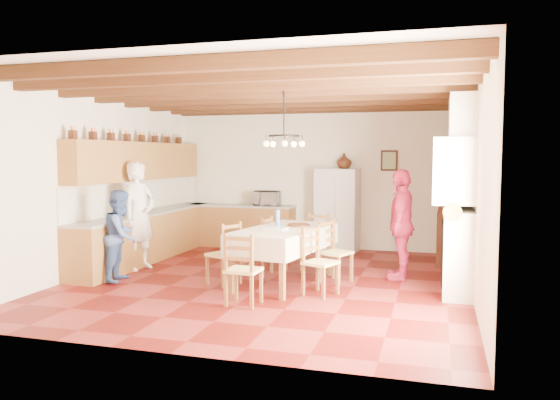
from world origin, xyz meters
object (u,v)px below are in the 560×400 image
object	(u,v)px
chair_left_far	(258,246)
dining_table	(284,234)
refrigerator	(338,210)
chair_end_far	(315,242)
chair_end_near	(244,269)
person_woman_red	(401,224)
hutch	(451,205)
chair_right_near	(321,261)
microwave	(267,198)
chair_left_near	(224,253)
chair_right_far	(336,251)
person_man	(139,216)
person_woman_blue	(121,235)

from	to	relation	value
chair_left_far	dining_table	bearing A→B (deg)	56.61
refrigerator	chair_end_far	bearing A→B (deg)	-86.85
chair_end_near	person_woman_red	world-z (taller)	person_woman_red
chair_left_far	person_woman_red	size ratio (longest dim) A/B	0.55
hutch	chair_end_near	distance (m)	4.60
refrigerator	dining_table	xyz separation A→B (m)	(-0.28, -3.13, -0.07)
chair_left_far	chair_right_near	distance (m)	1.62
refrigerator	chair_right_near	size ratio (longest dim) A/B	1.75
person_woman_red	microwave	world-z (taller)	person_woman_red
chair_left_near	person_woman_red	size ratio (longest dim) A/B	0.55
chair_left_far	person_woman_red	xyz separation A→B (m)	(2.28, 0.33, 0.39)
chair_end_near	chair_end_far	size ratio (longest dim) A/B	1.00
chair_left_near	chair_end_near	size ratio (longest dim) A/B	1.00
chair_right_far	person_woman_red	distance (m)	1.14
chair_left_far	chair_end_near	distance (m)	1.83
chair_left_far	person_man	size ratio (longest dim) A/B	0.52
chair_end_near	chair_end_far	xyz separation A→B (m)	(0.41, 2.44, 0.00)
chair_end_far	person_man	distance (m)	3.05
person_man	chair_right_near	bearing A→B (deg)	-90.21
dining_table	chair_end_near	distance (m)	1.33
chair_left_near	person_man	distance (m)	1.97
chair_right_far	chair_end_far	xyz separation A→B (m)	(-0.52, 0.83, 0.00)
chair_left_far	chair_right_near	size ratio (longest dim) A/B	1.00
chair_end_near	person_woman_red	xyz separation A→B (m)	(1.88, 2.11, 0.39)
refrigerator	microwave	size ratio (longest dim) A/B	3.09
person_woman_red	refrigerator	bearing A→B (deg)	-144.65
refrigerator	chair_right_near	xyz separation A→B (m)	(0.40, -3.65, -0.36)
hutch	chair_left_far	size ratio (longest dim) A/B	2.20
refrigerator	chair_left_near	xyz separation A→B (m)	(-1.14, -3.43, -0.36)
chair_end_far	person_woman_blue	xyz separation A→B (m)	(-2.72, -1.66, 0.23)
dining_table	chair_left_far	distance (m)	0.82
chair_end_far	refrigerator	bearing A→B (deg)	97.64
hutch	chair_right_near	world-z (taller)	hutch
chair_right_far	chair_right_near	bearing A→B (deg)	-161.32
chair_right_near	person_woman_blue	size ratio (longest dim) A/B	0.67
chair_end_near	chair_right_far	bearing A→B (deg)	-117.74
refrigerator	chair_right_far	distance (m)	2.87
chair_right_near	person_woman_red	size ratio (longest dim) A/B	0.55
dining_table	chair_right_far	xyz separation A→B (m)	(0.75, 0.32, -0.29)
dining_table	chair_end_far	bearing A→B (deg)	78.75
chair_right_near	person_woman_blue	bearing A→B (deg)	111.67
dining_table	person_man	size ratio (longest dim) A/B	1.14
microwave	hutch	bearing A→B (deg)	-16.19
hutch	chair_left_near	xyz separation A→B (m)	(-3.34, -2.72, -0.58)
dining_table	person_woman_blue	xyz separation A→B (m)	(-2.49, -0.52, -0.06)
chair_right_near	dining_table	bearing A→B (deg)	74.49
person_woman_blue	dining_table	bearing A→B (deg)	-88.52
chair_right_far	microwave	distance (m)	3.41
chair_right_far	hutch	bearing A→B (deg)	-16.26
chair_end_far	microwave	size ratio (longest dim) A/B	1.76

